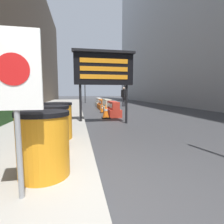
# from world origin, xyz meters

# --- Properties ---
(ground_plane) EXTENTS (120.00, 120.00, 0.00)m
(ground_plane) POSITION_xyz_m (0.00, 0.00, 0.00)
(ground_plane) COLOR #38383A
(bare_tree) EXTENTS (1.81, 1.86, 3.63)m
(bare_tree) POSITION_xyz_m (-3.45, 8.42, 1.82)
(bare_tree) COLOR #4C3D2D
(bare_tree) RESTS_ON sidewalk_left
(barrel_drum_foreground) EXTENTS (0.74, 0.74, 0.94)m
(barrel_drum_foreground) POSITION_xyz_m (-0.78, 0.60, 0.62)
(barrel_drum_foreground) COLOR orange
(barrel_drum_foreground) RESTS_ON sidewalk_left
(barrel_drum_middle) EXTENTS (0.74, 0.74, 0.94)m
(barrel_drum_middle) POSITION_xyz_m (-0.83, 1.64, 0.62)
(barrel_drum_middle) COLOR orange
(barrel_drum_middle) RESTS_ON sidewalk_left
(barrel_drum_back) EXTENTS (0.74, 0.74, 0.94)m
(barrel_drum_back) POSITION_xyz_m (-0.80, 2.67, 0.62)
(barrel_drum_back) COLOR orange
(barrel_drum_back) RESTS_ON sidewalk_left
(warning_sign) EXTENTS (0.56, 0.08, 1.87)m
(warning_sign) POSITION_xyz_m (-0.94, 0.06, 1.45)
(warning_sign) COLOR gray
(warning_sign) RESTS_ON sidewalk_left
(message_board) EXTENTS (2.59, 0.36, 3.05)m
(message_board) POSITION_xyz_m (0.82, 5.34, 2.32)
(message_board) COLOR black
(message_board) RESTS_ON ground_plane
(jersey_barrier_red_striped) EXTENTS (0.65, 1.65, 0.83)m
(jersey_barrier_red_striped) POSITION_xyz_m (1.70, 7.72, 0.37)
(jersey_barrier_red_striped) COLOR red
(jersey_barrier_red_striped) RESTS_ON ground_plane
(jersey_barrier_cream) EXTENTS (0.64, 1.61, 0.88)m
(jersey_barrier_cream) POSITION_xyz_m (1.70, 9.87, 0.39)
(jersey_barrier_cream) COLOR beige
(jersey_barrier_cream) RESTS_ON ground_plane
(jersey_barrier_orange_far) EXTENTS (0.63, 2.06, 0.76)m
(jersey_barrier_orange_far) POSITION_xyz_m (1.70, 12.18, 0.34)
(jersey_barrier_orange_far) COLOR orange
(jersey_barrier_orange_far) RESTS_ON ground_plane
(jersey_barrier_white) EXTENTS (0.54, 2.01, 0.81)m
(jersey_barrier_white) POSITION_xyz_m (1.70, 14.61, 0.36)
(jersey_barrier_white) COLOR silver
(jersey_barrier_white) RESTS_ON ground_plane
(traffic_cone_near) EXTENTS (0.43, 0.43, 0.76)m
(traffic_cone_near) POSITION_xyz_m (1.16, 7.02, 0.37)
(traffic_cone_near) COLOR black
(traffic_cone_near) RESTS_ON ground_plane
(traffic_cone_mid) EXTENTS (0.32, 0.32, 0.57)m
(traffic_cone_mid) POSITION_xyz_m (1.32, 9.44, 0.28)
(traffic_cone_mid) COLOR black
(traffic_cone_mid) RESTS_ON ground_plane
(traffic_light_near_curb) EXTENTS (0.28, 0.45, 4.43)m
(traffic_light_near_curb) POSITION_xyz_m (0.67, 20.06, 3.19)
(traffic_light_near_curb) COLOR #2D2D30
(traffic_light_near_curb) RESTS_ON ground_plane
(traffic_light_far_side) EXTENTS (0.28, 0.45, 4.26)m
(traffic_light_far_side) POSITION_xyz_m (6.45, 22.52, 3.08)
(traffic_light_far_side) COLOR #2D2D30
(traffic_light_far_side) RESTS_ON ground_plane
(pedestrian_worker) EXTENTS (0.47, 0.56, 1.83)m
(pedestrian_worker) POSITION_xyz_m (4.06, 14.17, 1.08)
(pedestrian_worker) COLOR #333338
(pedestrian_worker) RESTS_ON ground_plane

